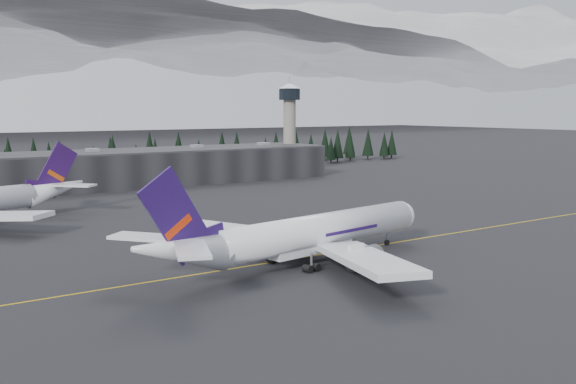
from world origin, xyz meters
TOP-DOWN VIEW (x-y plane):
  - ground at (0.00, 0.00)m, footprint 1400.00×1400.00m
  - taxiline at (0.00, -2.00)m, footprint 400.00×0.40m
  - terminal at (0.00, 125.00)m, footprint 160.00×30.00m
  - control_tower at (75.00, 128.00)m, footprint 10.00×10.00m
  - treeline at (0.00, 162.00)m, footprint 360.00×20.00m
  - jet_main at (-16.04, -6.61)m, footprint 64.61×59.24m
  - gse_vehicle_a at (-38.06, 100.13)m, footprint 2.56×4.86m
  - gse_vehicle_b at (8.11, 107.22)m, footprint 4.03×1.71m

SIDE VIEW (x-z plane):
  - ground at x=0.00m, z-range 0.00..0.00m
  - taxiline at x=0.00m, z-range 0.00..0.02m
  - gse_vehicle_a at x=-38.06m, z-range 0.00..1.30m
  - gse_vehicle_b at x=8.11m, z-range 0.00..1.36m
  - jet_main at x=-16.04m, z-range -4.16..14.92m
  - terminal at x=0.00m, z-range 0.00..12.60m
  - treeline at x=0.00m, z-range 0.00..15.00m
  - control_tower at x=75.00m, z-range 4.56..42.26m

